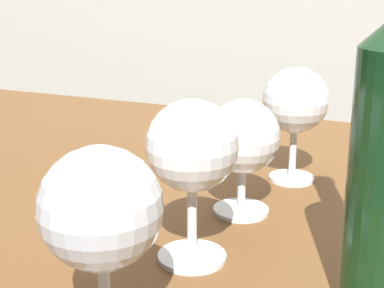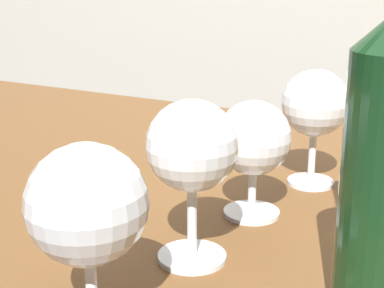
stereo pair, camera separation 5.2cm
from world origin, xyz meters
name	(u,v)px [view 1 (the left image)]	position (x,y,z in m)	size (l,w,h in m)	color
dining_table	(205,259)	(0.00, 0.00, 0.68)	(1.56, 0.81, 0.77)	brown
wine_glass_port	(101,213)	(0.03, -0.29, 0.87)	(0.09, 0.09, 0.14)	white
wine_glass_rose	(192,149)	(0.05, -0.16, 0.88)	(0.08, 0.08, 0.15)	white
wine_glass_merlot	(243,139)	(0.06, -0.04, 0.86)	(0.08, 0.08, 0.13)	white
wine_glass_pinot	(295,103)	(0.09, 0.08, 0.87)	(0.08, 0.08, 0.15)	white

